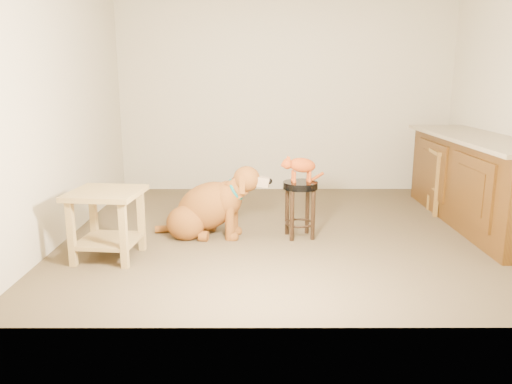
{
  "coord_description": "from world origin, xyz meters",
  "views": [
    {
      "loc": [
        -0.41,
        -4.86,
        1.53
      ],
      "look_at": [
        -0.4,
        -0.15,
        0.45
      ],
      "focal_mm": 35.0,
      "sensor_mm": 36.0,
      "label": 1
    }
  ],
  "objects_px": {
    "side_table": "(107,214)",
    "tabby_kitten": "(300,166)",
    "padded_stool": "(300,198)",
    "wood_stool": "(448,181)",
    "golden_retriever": "(208,208)"
  },
  "relations": [
    {
      "from": "wood_stool",
      "to": "side_table",
      "type": "distance_m",
      "value": 3.76
    },
    {
      "from": "padded_stool",
      "to": "golden_retriever",
      "type": "height_order",
      "value": "golden_retriever"
    },
    {
      "from": "padded_stool",
      "to": "side_table",
      "type": "bearing_deg",
      "value": -161.24
    },
    {
      "from": "golden_retriever",
      "to": "tabby_kitten",
      "type": "height_order",
      "value": "tabby_kitten"
    },
    {
      "from": "padded_stool",
      "to": "wood_stool",
      "type": "distance_m",
      "value": 1.97
    },
    {
      "from": "padded_stool",
      "to": "wood_stool",
      "type": "bearing_deg",
      "value": 26.04
    },
    {
      "from": "side_table",
      "to": "wood_stool",
      "type": "bearing_deg",
      "value": 22.56
    },
    {
      "from": "wood_stool",
      "to": "golden_retriever",
      "type": "height_order",
      "value": "wood_stool"
    },
    {
      "from": "padded_stool",
      "to": "golden_retriever",
      "type": "distance_m",
      "value": 0.91
    },
    {
      "from": "tabby_kitten",
      "to": "golden_retriever",
      "type": "bearing_deg",
      "value": 167.76
    },
    {
      "from": "golden_retriever",
      "to": "wood_stool",
      "type": "bearing_deg",
      "value": 25.66
    },
    {
      "from": "side_table",
      "to": "tabby_kitten",
      "type": "bearing_deg",
      "value": 18.84
    },
    {
      "from": "wood_stool",
      "to": "tabby_kitten",
      "type": "relative_size",
      "value": 1.67
    },
    {
      "from": "padded_stool",
      "to": "tabby_kitten",
      "type": "height_order",
      "value": "tabby_kitten"
    },
    {
      "from": "wood_stool",
      "to": "side_table",
      "type": "relative_size",
      "value": 1.16
    }
  ]
}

